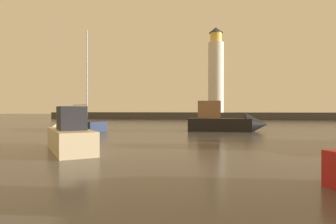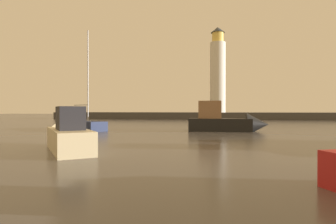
{
  "view_description": "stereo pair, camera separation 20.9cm",
  "coord_description": "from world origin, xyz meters",
  "px_view_note": "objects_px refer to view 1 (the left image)",
  "views": [
    {
      "loc": [
        4.88,
        -1.67,
        2.18
      ],
      "look_at": [
        1.34,
        20.14,
        2.01
      ],
      "focal_mm": 30.39,
      "sensor_mm": 36.0,
      "label": 1
    },
    {
      "loc": [
        5.08,
        -1.64,
        2.18
      ],
      "look_at": [
        1.34,
        20.14,
        2.01
      ],
      "focal_mm": 30.39,
      "sensor_mm": 36.0,
      "label": 2
    }
  ],
  "objects_px": {
    "motorboat_0": "(229,122)",
    "motorboat_2": "(68,135)",
    "lighthouse": "(216,72)",
    "sailboat_moored": "(84,125)"
  },
  "relations": [
    {
      "from": "lighthouse",
      "to": "motorboat_2",
      "type": "height_order",
      "value": "lighthouse"
    },
    {
      "from": "motorboat_2",
      "to": "sailboat_moored",
      "type": "bearing_deg",
      "value": 112.35
    },
    {
      "from": "motorboat_0",
      "to": "sailboat_moored",
      "type": "height_order",
      "value": "sailboat_moored"
    },
    {
      "from": "motorboat_2",
      "to": "sailboat_moored",
      "type": "xyz_separation_m",
      "value": [
        -5.76,
        14.0,
        -0.21
      ]
    },
    {
      "from": "motorboat_2",
      "to": "sailboat_moored",
      "type": "distance_m",
      "value": 15.14
    },
    {
      "from": "motorboat_0",
      "to": "motorboat_2",
      "type": "xyz_separation_m",
      "value": [
        -9.38,
        -15.11,
        -0.16
      ]
    },
    {
      "from": "motorboat_2",
      "to": "sailboat_moored",
      "type": "relative_size",
      "value": 0.6
    },
    {
      "from": "lighthouse",
      "to": "motorboat_2",
      "type": "distance_m",
      "value": 53.03
    },
    {
      "from": "motorboat_0",
      "to": "motorboat_2",
      "type": "bearing_deg",
      "value": -121.84
    },
    {
      "from": "lighthouse",
      "to": "motorboat_0",
      "type": "distance_m",
      "value": 37.62
    }
  ]
}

